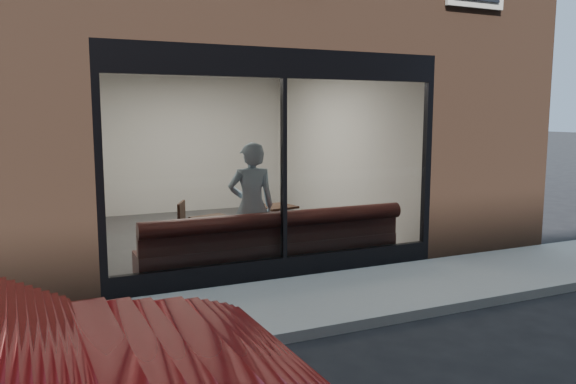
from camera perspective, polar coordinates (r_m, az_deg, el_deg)
name	(u,v)px	position (r m, az deg, el deg)	size (l,w,h in m)	color
ground	(359,327)	(6.38, 7.25, -13.43)	(120.00, 120.00, 0.00)	black
sidewalk_near	(318,299)	(7.20, 3.02, -10.82)	(40.00, 2.00, 0.01)	gray
kerb_near	(362,323)	(6.32, 7.50, -13.07)	(40.00, 0.10, 0.12)	gray
host_building_pier_left	(3,149)	(13.09, -26.97, 3.93)	(2.50, 12.00, 3.20)	brown
host_building_pier_right	(323,142)	(14.77, 3.57, 5.13)	(2.50, 12.00, 3.20)	brown
host_building_backfill	(156,140)	(16.37, -13.24, 5.21)	(5.00, 6.00, 3.20)	brown
cafe_floor	(221,236)	(10.78, -6.79, -4.44)	(6.00, 6.00, 0.00)	#2D2D30
cafe_ceiling	(218,66)	(10.57, -7.08, 12.61)	(6.00, 6.00, 0.00)	white
cafe_wall_back	(182,145)	(13.43, -10.75, 4.73)	(5.00, 5.00, 0.00)	silver
cafe_wall_left	(78,157)	(10.10, -20.56, 3.35)	(6.00, 6.00, 0.00)	silver
cafe_wall_right	(337,149)	(11.54, 4.99, 4.33)	(6.00, 6.00, 0.00)	silver
storefront_kick	(284,267)	(8.06, -0.42, -7.67)	(5.00, 0.10, 0.30)	black
storefront_header	(284,63)	(7.79, -0.44, 12.95)	(5.00, 0.10, 0.40)	black
storefront_mullion	(284,170)	(7.80, -0.43, 2.28)	(0.06, 0.10, 2.50)	black
storefront_glass	(285,170)	(7.77, -0.34, 2.26)	(4.80, 4.80, 0.00)	white
banquette	(273,256)	(8.40, -1.53, -6.51)	(4.00, 0.55, 0.45)	#3E1617
person	(251,206)	(8.38, -3.73, -1.46)	(0.70, 0.46, 1.91)	#96B3CA
cafe_table_left	(213,218)	(8.62, -7.59, -2.68)	(0.55, 0.55, 0.04)	black
cafe_table_right	(277,207)	(9.63, -1.17, -1.50)	(0.56, 0.56, 0.04)	black
cafe_chair_left	(170,246)	(9.12, -11.86, -5.41)	(0.47, 0.47, 0.04)	black
wall_poster	(82,161)	(9.91, -20.24, 2.94)	(0.02, 0.62, 0.83)	white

